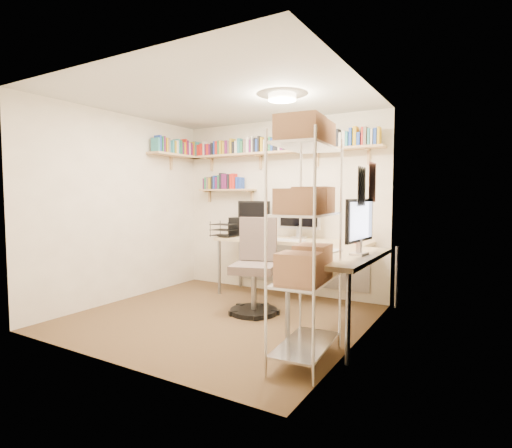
# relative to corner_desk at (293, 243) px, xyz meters

# --- Properties ---
(ground) EXTENTS (3.20, 3.20, 0.00)m
(ground) POSITION_rel_corner_desk_xyz_m (-0.50, -0.91, -0.81)
(ground) COLOR #4F3A21
(ground) RESTS_ON ground
(room_shell) EXTENTS (3.24, 3.04, 2.52)m
(room_shell) POSITION_rel_corner_desk_xyz_m (-0.50, -0.91, 0.74)
(room_shell) COLOR beige
(room_shell) RESTS_ON ground
(wall_shelves) EXTENTS (3.12, 1.09, 0.80)m
(wall_shelves) POSITION_rel_corner_desk_xyz_m (-0.92, 0.38, 1.21)
(wall_shelves) COLOR #D3B577
(wall_shelves) RESTS_ON ground
(corner_desk) EXTENTS (2.52, 2.09, 1.42)m
(corner_desk) POSITION_rel_corner_desk_xyz_m (0.00, 0.00, 0.00)
(corner_desk) COLOR beige
(corner_desk) RESTS_ON ground
(office_chair) EXTENTS (0.63, 0.64, 1.14)m
(office_chair) POSITION_rel_corner_desk_xyz_m (-0.26, -0.52, -0.33)
(office_chair) COLOR black
(office_chair) RESTS_ON ground
(wire_rack) EXTENTS (0.47, 0.86, 2.03)m
(wire_rack) POSITION_rel_corner_desk_xyz_m (0.86, -1.56, 0.48)
(wire_rack) COLOR silver
(wire_rack) RESTS_ON ground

